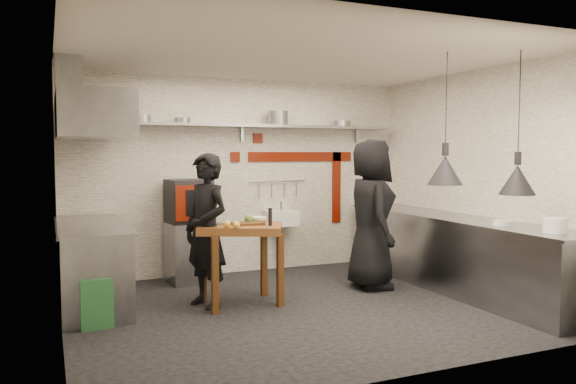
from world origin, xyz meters
name	(u,v)px	position (x,y,z in m)	size (l,w,h in m)	color
floor	(301,307)	(0.00, 0.00, 0.00)	(5.00, 5.00, 0.00)	black
ceiling	(302,55)	(0.00, 0.00, 2.80)	(5.00, 5.00, 0.00)	beige
wall_back	(241,176)	(0.00, 2.10, 1.40)	(5.00, 0.04, 2.80)	white
wall_front	(416,197)	(0.00, -2.10, 1.40)	(5.00, 0.04, 2.80)	white
wall_left	(58,189)	(-2.50, 0.00, 1.40)	(0.04, 4.20, 2.80)	white
wall_right	(479,179)	(2.50, 0.00, 1.40)	(0.04, 4.20, 2.80)	white
red_band_horiz	(301,157)	(0.95, 2.08, 1.68)	(1.70, 0.02, 0.14)	#5E1103
red_band_vert	(336,187)	(1.55, 2.08, 1.20)	(0.14, 0.02, 1.10)	#5E1103
red_tile_a	(258,138)	(0.25, 2.08, 1.95)	(0.14, 0.02, 0.14)	#5E1103
red_tile_b	(235,157)	(-0.10, 2.08, 1.68)	(0.14, 0.02, 0.14)	#5E1103
back_shelf	(245,126)	(0.00, 1.92, 2.12)	(4.60, 0.34, 0.04)	gray
shelf_bracket_left	(104,131)	(-1.90, 2.07, 2.02)	(0.04, 0.06, 0.24)	gray
shelf_bracket_mid	(242,133)	(0.00, 2.07, 2.02)	(0.04, 0.06, 0.24)	gray
shelf_bracket_right	(357,135)	(1.90, 2.07, 2.02)	(0.04, 0.06, 0.24)	gray
pan_far_left	(142,119)	(-1.43, 1.92, 2.19)	(0.25, 0.25, 0.09)	gray
pan_mid_left	(182,120)	(-0.89, 1.92, 2.18)	(0.21, 0.21, 0.07)	gray
stock_pot	(278,118)	(0.50, 1.92, 2.24)	(0.29, 0.29, 0.20)	gray
pan_right	(341,124)	(1.55, 1.92, 2.18)	(0.28, 0.28, 0.08)	gray
oven_stand	(191,252)	(-0.84, 1.76, 0.40)	(0.60, 0.54, 0.80)	gray
combi_oven	(189,201)	(-0.85, 1.79, 1.09)	(0.54, 0.51, 0.58)	black
oven_door	(196,203)	(-0.83, 1.49, 1.09)	(0.54, 0.03, 0.46)	#5E1103
oven_glass	(198,203)	(-0.80, 1.48, 1.09)	(0.34, 0.01, 0.34)	black
hand_sink	(281,218)	(0.55, 1.92, 0.78)	(0.46, 0.34, 0.22)	white
sink_tap	(281,206)	(0.55, 1.92, 0.96)	(0.03, 0.03, 0.14)	gray
sink_drain	(282,248)	(0.55, 1.88, 0.34)	(0.06, 0.06, 0.66)	gray
utensil_rail	(278,181)	(0.55, 2.06, 1.32)	(0.02, 0.02, 0.90)	gray
counter_right	(455,254)	(2.15, 0.00, 0.45)	(0.70, 3.80, 0.90)	gray
counter_right_top	(456,218)	(2.15, 0.00, 0.92)	(0.76, 3.90, 0.03)	gray
plate_stack	(555,225)	(2.12, -1.53, 1.01)	(0.23, 0.23, 0.15)	white
small_bowl_right	(503,223)	(2.10, -0.84, 0.96)	(0.22, 0.22, 0.05)	white
counter_left	(92,266)	(-2.15, 1.05, 0.45)	(0.70, 1.90, 0.90)	gray
counter_left_top	(91,225)	(-2.15, 1.05, 0.92)	(0.76, 2.00, 0.03)	gray
extractor_hood	(93,116)	(-2.10, 1.05, 2.15)	(0.78, 1.60, 0.50)	gray
hood_duct	(68,79)	(-2.35, 1.05, 2.55)	(0.28, 0.28, 0.50)	gray
green_bin	(95,301)	(-2.18, 0.20, 0.25)	(0.31, 0.31, 0.50)	#256034
prep_table	(241,265)	(-0.58, 0.40, 0.46)	(0.92, 0.64, 0.92)	brown
cutting_board	(247,223)	(-0.50, 0.38, 0.93)	(0.35, 0.25, 0.03)	#4A2A11
pepper_mill	(270,217)	(-0.30, 0.19, 1.02)	(0.04, 0.04, 0.20)	black
lemon_a	(227,224)	(-0.79, 0.22, 0.96)	(0.08, 0.08, 0.08)	gold
lemon_b	(236,225)	(-0.72, 0.13, 0.96)	(0.08, 0.08, 0.08)	gold
veg_ball	(249,219)	(-0.45, 0.49, 0.97)	(0.11, 0.11, 0.11)	#537C32
steel_tray	(219,223)	(-0.80, 0.52, 0.94)	(0.19, 0.12, 0.03)	gray
bowl	(258,219)	(-0.31, 0.54, 0.95)	(0.20, 0.20, 0.06)	white
heat_lamp_near	(446,119)	(1.31, -0.81, 2.10)	(0.37, 0.37, 1.40)	black
heat_lamp_far	(519,123)	(1.93, -1.20, 2.05)	(0.37, 0.37, 1.50)	black
chef_left	(206,230)	(-0.96, 0.47, 0.87)	(0.63, 0.42, 1.74)	black
chef_right	(371,214)	(1.21, 0.51, 0.96)	(0.93, 0.61, 1.91)	black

